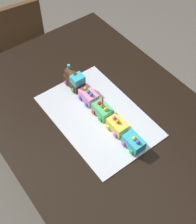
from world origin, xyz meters
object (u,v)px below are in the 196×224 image
at_px(dining_table, 96,123).
at_px(cake_car_caboose_mint_green, 102,110).
at_px(cake_car_hopper_lemon, 117,126).
at_px(cake_car_tanker_bubblegum, 89,96).
at_px(chair, 16,45).
at_px(cake_locomotive, 74,79).
at_px(cake_car_gondola_turquoise, 134,142).
at_px(birthday_candle, 102,100).

relative_size(dining_table, cake_car_caboose_mint_green, 14.00).
xyz_separation_m(dining_table, cake_car_hopper_lemon, (0.15, 0.01, 0.14)).
height_order(dining_table, cake_car_tanker_bubblegum, cake_car_tanker_bubblegum).
bearing_deg(chair, cake_car_hopper_lemon, 96.86).
bearing_deg(dining_table, cake_locomotive, 176.70).
xyz_separation_m(cake_locomotive, cake_car_gondola_turquoise, (0.48, 0.00, -0.02)).
height_order(dining_table, cake_car_hopper_lemon, cake_car_hopper_lemon).
bearing_deg(cake_car_gondola_turquoise, cake_car_tanker_bubblegum, 180.00).
relative_size(chair, cake_car_tanker_bubblegum, 8.60).
xyz_separation_m(cake_car_caboose_mint_green, cake_car_hopper_lemon, (0.12, -0.00, -0.00)).
bearing_deg(cake_car_gondola_turquoise, dining_table, -177.47).
bearing_deg(cake_locomotive, cake_car_caboose_mint_green, 0.00).
bearing_deg(dining_table, birthday_candle, 18.43).
bearing_deg(cake_car_caboose_mint_green, cake_car_tanker_bubblegum, 180.00).
xyz_separation_m(cake_locomotive, cake_car_caboose_mint_green, (0.25, 0.00, -0.02)).
relative_size(cake_car_caboose_mint_green, birthday_candle, 1.51).
bearing_deg(cake_car_gondola_turquoise, birthday_candle, -180.00).
height_order(cake_car_tanker_bubblegum, cake_car_caboose_mint_green, same).
bearing_deg(dining_table, cake_car_hopper_lemon, 4.46).
xyz_separation_m(cake_car_gondola_turquoise, birthday_candle, (-0.24, -0.00, 0.08)).
distance_m(cake_car_hopper_lemon, birthday_candle, 0.14).
relative_size(cake_car_caboose_mint_green, cake_car_hopper_lemon, 1.00).
bearing_deg(chair, dining_table, 96.16).
distance_m(dining_table, cake_car_caboose_mint_green, 0.15).
bearing_deg(cake_car_hopper_lemon, cake_locomotive, -180.00).
distance_m(cake_locomotive, cake_car_caboose_mint_green, 0.25).
bearing_deg(birthday_candle, cake_car_hopper_lemon, 0.00).
bearing_deg(cake_car_hopper_lemon, cake_car_caboose_mint_green, 180.00).
relative_size(cake_locomotive, cake_car_gondola_turquoise, 1.40).
relative_size(chair, cake_car_caboose_mint_green, 8.60).
distance_m(dining_table, cake_car_hopper_lemon, 0.21).
xyz_separation_m(cake_car_caboose_mint_green, cake_car_gondola_turquoise, (0.24, -0.00, -0.00)).
height_order(chair, birthday_candle, birthday_candle).
bearing_deg(cake_locomotive, cake_car_gondola_turquoise, 0.00).
bearing_deg(dining_table, cake_car_caboose_mint_green, 17.91).
height_order(chair, cake_car_tanker_bubblegum, chair).
xyz_separation_m(cake_car_tanker_bubblegum, cake_car_gondola_turquoise, (0.35, -0.00, -0.00)).
distance_m(cake_locomotive, cake_car_hopper_lemon, 0.36).
xyz_separation_m(dining_table, birthday_candle, (0.04, 0.01, 0.22)).
height_order(cake_locomotive, cake_car_tanker_bubblegum, cake_locomotive).
relative_size(chair, cake_car_gondola_turquoise, 8.60).
relative_size(cake_car_tanker_bubblegum, cake_car_caboose_mint_green, 1.00).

